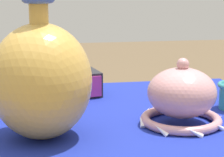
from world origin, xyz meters
TOP-DOWN VIEW (x-y plane):
  - display_table at (0.00, -0.02)m, footprint 0.93×0.68m
  - vase_tall_bulbous at (-0.17, -0.16)m, footprint 0.22×0.22m
  - vase_dome_bell at (0.16, -0.12)m, footprint 0.21×0.21m
  - mosaic_tile_box at (-0.05, 0.20)m, footprint 0.14×0.16m
  - pot_squat_slate at (-0.13, 0.09)m, footprint 0.10×0.10m
  - cup_wide_charcoal at (-0.21, 0.20)m, footprint 0.11×0.11m
  - bowl_shallow_terracotta at (0.23, 0.09)m, footprint 0.13×0.13m

SIDE VIEW (x-z plane):
  - display_table at x=0.00m, z-range 0.29..1.06m
  - pot_squat_slate at x=-0.13m, z-range 0.78..0.84m
  - bowl_shallow_terracotta at x=0.23m, z-range 0.78..0.85m
  - mosaic_tile_box at x=-0.05m, z-range 0.78..0.85m
  - cup_wide_charcoal at x=-0.21m, z-range 0.78..0.86m
  - vase_dome_bell at x=0.16m, z-range 0.76..0.92m
  - vase_tall_bulbous at x=-0.17m, z-range 0.75..1.06m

